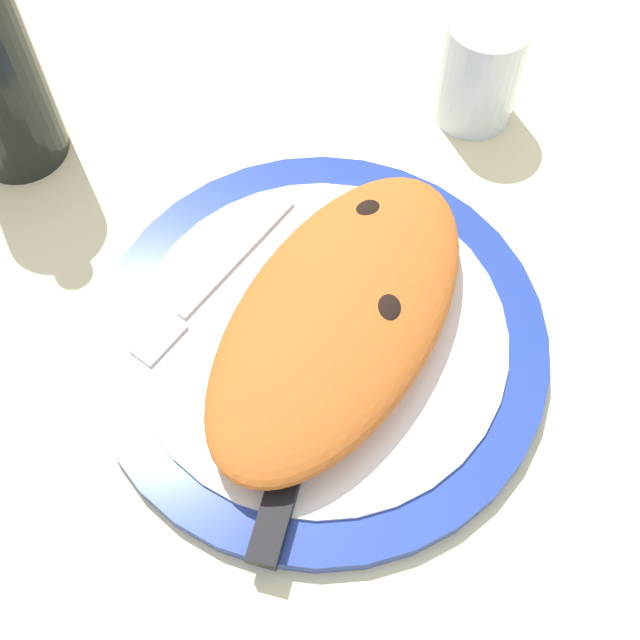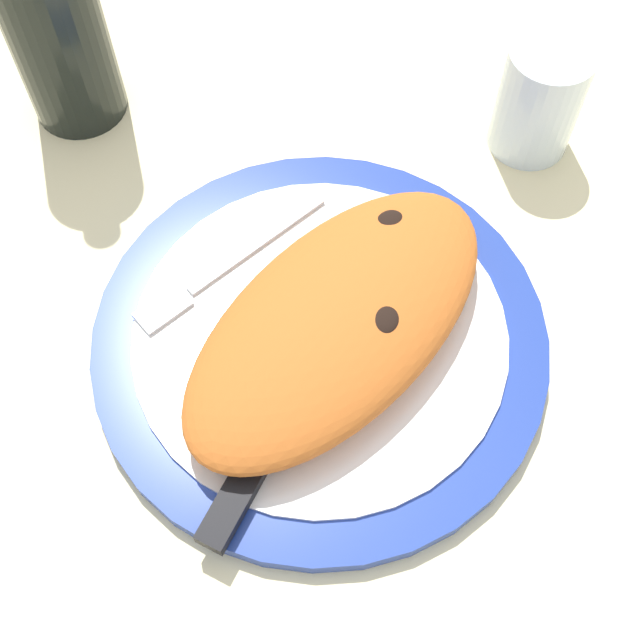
{
  "view_description": "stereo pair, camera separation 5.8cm",
  "coord_description": "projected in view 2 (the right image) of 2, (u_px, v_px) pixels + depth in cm",
  "views": [
    {
      "loc": [
        19.36,
        20.09,
        54.57
      ],
      "look_at": [
        0.0,
        0.0,
        3.79
      ],
      "focal_mm": 46.76,
      "sensor_mm": 36.0,
      "label": 1
    },
    {
      "loc": [
        14.8,
        23.65,
        54.57
      ],
      "look_at": [
        0.0,
        0.0,
        3.79
      ],
      "focal_mm": 46.76,
      "sensor_mm": 36.0,
      "label": 2
    }
  ],
  "objects": [
    {
      "name": "ground_plane",
      "position": [
        320.0,
        354.0,
        0.63
      ],
      "size": [
        150.0,
        150.0,
        3.0
      ],
      "primitive_type": "cube",
      "color": "beige"
    },
    {
      "name": "plate",
      "position": [
        320.0,
        339.0,
        0.61
      ],
      "size": [
        32.99,
        32.99,
        1.79
      ],
      "color": "#233D99",
      "rests_on": "ground_plane"
    },
    {
      "name": "calzone",
      "position": [
        338.0,
        322.0,
        0.57
      ],
      "size": [
        29.65,
        20.62,
        5.01
      ],
      "color": "#C16023",
      "rests_on": "plate"
    },
    {
      "name": "fork",
      "position": [
        215.0,
        272.0,
        0.62
      ],
      "size": [
        16.89,
        4.23,
        0.4
      ],
      "color": "silver",
      "rests_on": "plate"
    },
    {
      "name": "knife",
      "position": [
        268.0,
        440.0,
        0.55
      ],
      "size": [
        20.32,
        13.39,
        1.2
      ],
      "color": "silver",
      "rests_on": "plate"
    },
    {
      "name": "water_glass",
      "position": [
        537.0,
        105.0,
        0.67
      ],
      "size": [
        6.76,
        6.76,
        9.72
      ],
      "color": "silver",
      "rests_on": "ground_plane"
    },
    {
      "name": "wine_bottle",
      "position": [
        47.0,
        4.0,
        0.63
      ],
      "size": [
        7.86,
        7.86,
        26.88
      ],
      "color": "black",
      "rests_on": "ground_plane"
    }
  ]
}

